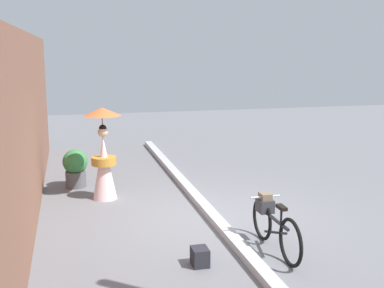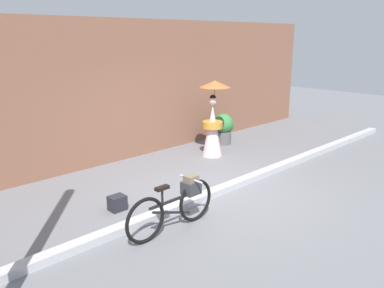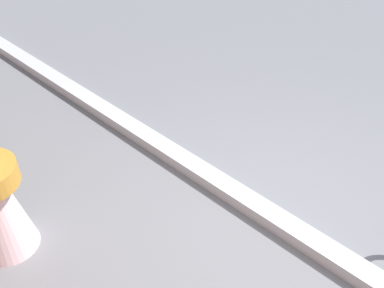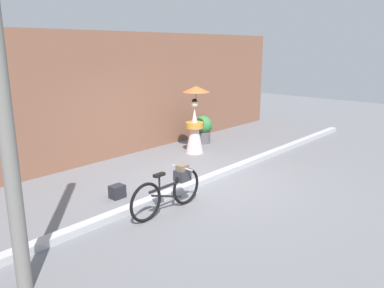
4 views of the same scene
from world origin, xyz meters
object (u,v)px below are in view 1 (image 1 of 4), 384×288
bicycle_near_officer (273,223)px  person_with_parasol (104,155)px  potted_plant_by_door (76,167)px  backpack_on_pavement (200,256)px

bicycle_near_officer → person_with_parasol: 3.91m
person_with_parasol → potted_plant_by_door: person_with_parasol is taller
person_with_parasol → potted_plant_by_door: bearing=27.8°
bicycle_near_officer → potted_plant_by_door: size_ratio=2.03×
bicycle_near_officer → person_with_parasol: person_with_parasol is taller
person_with_parasol → backpack_on_pavement: (-3.46, -1.04, -0.75)m
potted_plant_by_door → backpack_on_pavement: 4.75m
person_with_parasol → backpack_on_pavement: bearing=-163.3°
potted_plant_by_door → backpack_on_pavement: potted_plant_by_door is taller
person_with_parasol → potted_plant_by_door: (1.02, 0.54, -0.44)m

